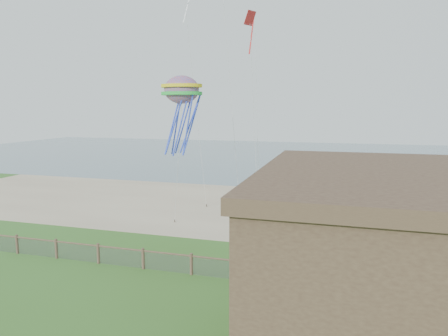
{
  "coord_description": "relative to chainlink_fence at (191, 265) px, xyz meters",
  "views": [
    {
      "loc": [
        7.71,
        -14.05,
        9.26
      ],
      "look_at": [
        1.33,
        8.0,
        5.87
      ],
      "focal_mm": 32.0,
      "sensor_mm": 36.0,
      "label": 1
    }
  ],
  "objects": [
    {
      "name": "ground",
      "position": [
        0.0,
        -6.0,
        -0.55
      ],
      "size": [
        160.0,
        160.0,
        0.0
      ],
      "primitive_type": "plane",
      "color": "#396221",
      "rests_on": "ground"
    },
    {
      "name": "chainlink_fence",
      "position": [
        0.0,
        0.0,
        0.0
      ],
      "size": [
        36.2,
        0.2,
        1.25
      ],
      "primitive_type": null,
      "color": "#493529",
      "rests_on": "ground"
    },
    {
      "name": "octopus_kite",
      "position": [
        -3.08,
        6.49,
        8.47
      ],
      "size": [
        3.24,
        2.46,
        6.2
      ],
      "primitive_type": null,
      "rotation": [
        0.0,
        0.0,
        0.12
      ],
      "color": "#EA4725"
    },
    {
      "name": "picnic_table",
      "position": [
        4.19,
        -1.0,
        -0.21
      ],
      "size": [
        1.73,
        1.37,
        0.69
      ],
      "primitive_type": null,
      "rotation": [
        0.0,
        0.0,
        0.09
      ],
      "color": "brown",
      "rests_on": "ground"
    },
    {
      "name": "sand_beach",
      "position": [
        0.0,
        16.0,
        -0.55
      ],
      "size": [
        72.0,
        20.0,
        0.02
      ],
      "primitive_type": "cube",
      "color": "tan",
      "rests_on": "ground"
    },
    {
      "name": "ocean",
      "position": [
        0.0,
        60.0,
        -0.55
      ],
      "size": [
        160.0,
        68.0,
        0.02
      ],
      "primitive_type": "cube",
      "color": "slate",
      "rests_on": "ground"
    },
    {
      "name": "kite_red",
      "position": [
        0.93,
        10.41,
        14.73
      ],
      "size": [
        2.02,
        1.78,
        2.61
      ],
      "primitive_type": null,
      "rotation": [
        0.44,
        0.0,
        1.06
      ],
      "color": "red"
    },
    {
      "name": "kite_white",
      "position": [
        -4.68,
        11.29,
        17.32
      ],
      "size": [
        1.77,
        1.97,
        2.61
      ],
      "primitive_type": null,
      "rotation": [
        0.44,
        0.0,
        0.6
      ],
      "color": "white"
    }
  ]
}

